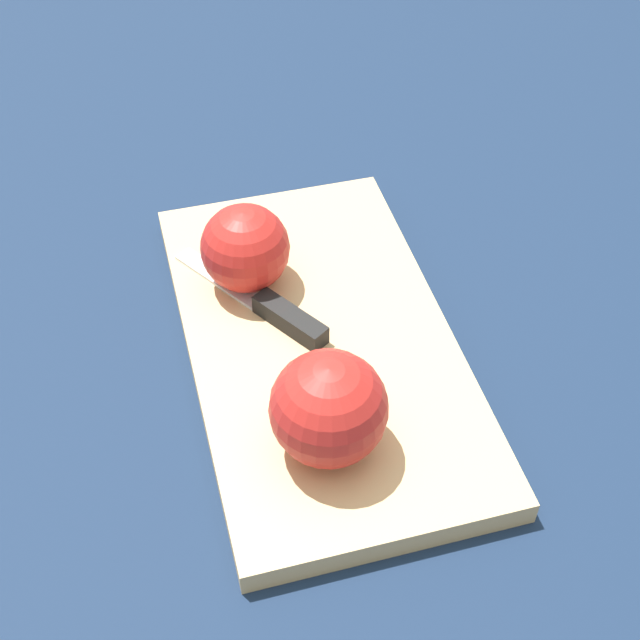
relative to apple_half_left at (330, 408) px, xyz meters
The scene contains 5 objects.
ground_plane 0.13m from the apple_half_left, ahead, with size 4.00×4.00×0.00m, color #14233D.
cutting_board 0.12m from the apple_half_left, ahead, with size 0.43×0.29×0.02m.
apple_half_left is the anchor object (origin of this frame).
apple_half_right 0.19m from the apple_half_left, 18.67° to the left, with size 0.08×0.08×0.08m.
knife 0.14m from the apple_half_left, 15.29° to the left, with size 0.13×0.13×0.02m.
Camera 1 is at (-0.50, 0.03, 0.56)m, focal length 50.00 mm.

